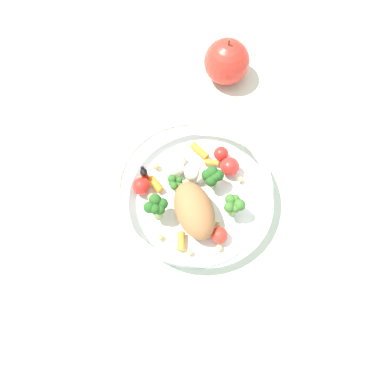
{
  "coord_description": "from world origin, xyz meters",
  "views": [
    {
      "loc": [
        -0.1,
        -0.22,
        0.6
      ],
      "look_at": [
        -0.0,
        0.01,
        0.03
      ],
      "focal_mm": 37.32,
      "sensor_mm": 36.0,
      "label": 1
    }
  ],
  "objects": [
    {
      "name": "loose_apple",
      "position": [
        0.15,
        0.21,
        0.04
      ],
      "size": [
        0.08,
        0.08,
        0.09
      ],
      "color": "red",
      "rests_on": "ground_plane"
    },
    {
      "name": "ground_plane",
      "position": [
        0.0,
        0.0,
        0.0
      ],
      "size": [
        2.4,
        2.4,
        0.0
      ],
      "primitive_type": "plane",
      "color": "silver"
    },
    {
      "name": "food_container",
      "position": [
        -0.0,
        0.01,
        0.03
      ],
      "size": [
        0.25,
        0.25,
        0.06
      ],
      "color": "white",
      "rests_on": "ground_plane"
    }
  ]
}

